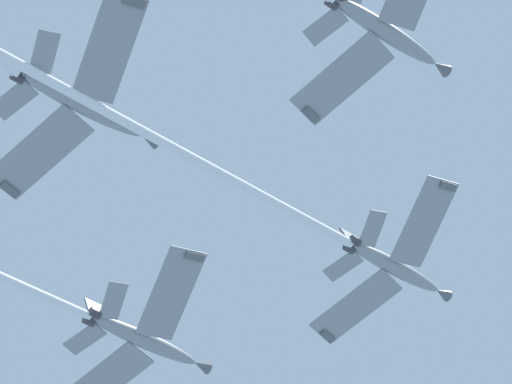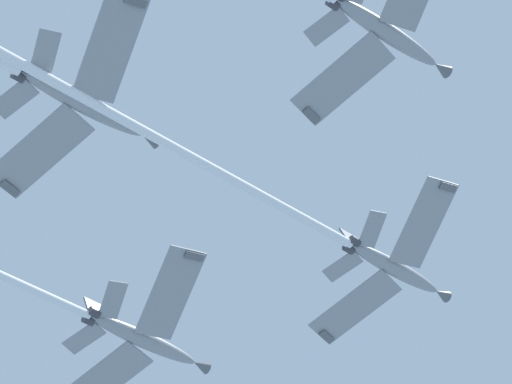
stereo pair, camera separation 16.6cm
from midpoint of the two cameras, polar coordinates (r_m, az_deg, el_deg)
The scene contains 2 objects.
jet_lead at distance 108.85m, azimuth 1.95°, elevation -1.11°, with size 38.03×46.06×23.45m.
jet_left_wing at distance 107.19m, azimuth -8.64°, elevation -5.42°, with size 32.83×38.64×19.27m.
Camera 2 is at (-35.62, -1.46, 1.65)m, focal length 84.83 mm.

